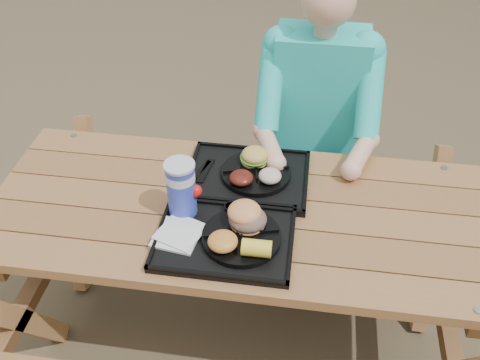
# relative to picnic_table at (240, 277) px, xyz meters

# --- Properties ---
(ground) EXTENTS (60.00, 60.00, 0.00)m
(ground) POSITION_rel_picnic_table_xyz_m (0.00, 0.00, -0.38)
(ground) COLOR #999999
(ground) RESTS_ON ground
(picnic_table) EXTENTS (1.80, 1.49, 0.75)m
(picnic_table) POSITION_rel_picnic_table_xyz_m (0.00, 0.00, 0.00)
(picnic_table) COLOR #999999
(picnic_table) RESTS_ON ground
(tray_near) EXTENTS (0.45, 0.35, 0.02)m
(tray_near) POSITION_rel_picnic_table_xyz_m (-0.03, -0.16, 0.39)
(tray_near) COLOR black
(tray_near) RESTS_ON picnic_table
(tray_far) EXTENTS (0.45, 0.35, 0.02)m
(tray_far) POSITION_rel_picnic_table_xyz_m (0.01, 0.16, 0.39)
(tray_far) COLOR black
(tray_far) RESTS_ON picnic_table
(plate_near) EXTENTS (0.26, 0.26, 0.02)m
(plate_near) POSITION_rel_picnic_table_xyz_m (0.03, -0.17, 0.41)
(plate_near) COLOR black
(plate_near) RESTS_ON tray_near
(plate_far) EXTENTS (0.26, 0.26, 0.02)m
(plate_far) POSITION_rel_picnic_table_xyz_m (0.04, 0.17, 0.41)
(plate_far) COLOR black
(plate_far) RESTS_ON tray_far
(napkin_stack) EXTENTS (0.16, 0.16, 0.02)m
(napkin_stack) POSITION_rel_picnic_table_xyz_m (-0.18, -0.18, 0.40)
(napkin_stack) COLOR silver
(napkin_stack) RESTS_ON tray_near
(soda_cup) EXTENTS (0.10, 0.10, 0.20)m
(soda_cup) POSITION_rel_picnic_table_xyz_m (-0.19, -0.06, 0.49)
(soda_cup) COLOR #182BB9
(soda_cup) RESTS_ON tray_near
(condiment_bbq) EXTENTS (0.05, 0.05, 0.03)m
(condiment_bbq) POSITION_rel_picnic_table_xyz_m (-0.02, -0.04, 0.41)
(condiment_bbq) COLOR #330D05
(condiment_bbq) RESTS_ON tray_near
(condiment_mustard) EXTENTS (0.05, 0.05, 0.03)m
(condiment_mustard) POSITION_rel_picnic_table_xyz_m (0.03, -0.03, 0.41)
(condiment_mustard) COLOR gold
(condiment_mustard) RESTS_ON tray_near
(sandwich) EXTENTS (0.12, 0.12, 0.12)m
(sandwich) POSITION_rel_picnic_table_xyz_m (0.04, -0.12, 0.48)
(sandwich) COLOR #E79151
(sandwich) RESTS_ON plate_near
(mac_cheese) EXTENTS (0.10, 0.10, 0.05)m
(mac_cheese) POSITION_rel_picnic_table_xyz_m (-0.02, -0.23, 0.44)
(mac_cheese) COLOR gold
(mac_cheese) RESTS_ON plate_near
(corn_cob) EXTENTS (0.09, 0.09, 0.05)m
(corn_cob) POSITION_rel_picnic_table_xyz_m (0.09, -0.24, 0.44)
(corn_cob) COLOR yellow
(corn_cob) RESTS_ON plate_near
(cutlery_far) EXTENTS (0.05, 0.15, 0.01)m
(cutlery_far) POSITION_rel_picnic_table_xyz_m (-0.15, 0.16, 0.40)
(cutlery_far) COLOR black
(cutlery_far) RESTS_ON tray_far
(burger) EXTENTS (0.10, 0.10, 0.09)m
(burger) POSITION_rel_picnic_table_xyz_m (0.02, 0.22, 0.46)
(burger) COLOR gold
(burger) RESTS_ON plate_far
(baked_beans) EXTENTS (0.09, 0.09, 0.04)m
(baked_beans) POSITION_rel_picnic_table_xyz_m (-0.01, 0.10, 0.43)
(baked_beans) COLOR #561811
(baked_beans) RESTS_ON plate_far
(potato_salad) EXTENTS (0.08, 0.08, 0.05)m
(potato_salad) POSITION_rel_picnic_table_xyz_m (0.09, 0.12, 0.44)
(potato_salad) COLOR beige
(potato_salad) RESTS_ON plate_far
(diner) EXTENTS (0.48, 0.84, 1.28)m
(diner) POSITION_rel_picnic_table_xyz_m (0.25, 0.64, 0.27)
(diner) COLOR teal
(diner) RESTS_ON ground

